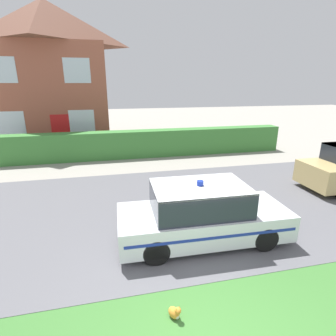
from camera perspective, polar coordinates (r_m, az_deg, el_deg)
road_strip at (r=8.39m, az=-3.12°, el=-8.63°), size 28.00×6.99×0.01m
lawn_verge at (r=4.89m, az=7.42°, el=-32.19°), size 28.00×2.01×0.01m
garden_hedge at (r=14.14m, az=-3.83°, el=5.39°), size 14.77×0.85×1.41m
police_car at (r=6.55m, az=7.39°, el=-9.94°), size 4.18×1.74×1.57m
cat at (r=4.98m, az=1.50°, el=-28.92°), size 0.24×0.33×0.28m
house_left at (r=19.08m, az=-24.13°, el=18.25°), size 7.10×5.96×8.55m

